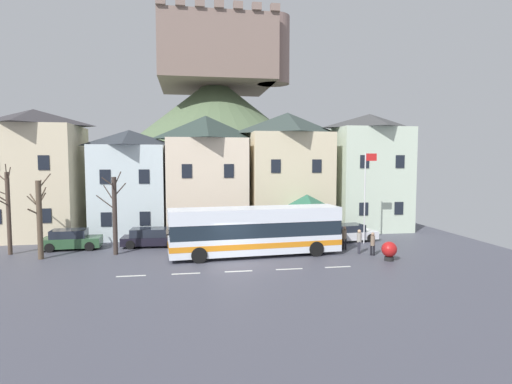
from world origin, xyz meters
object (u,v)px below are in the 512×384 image
(townhouse_02, at_px, (206,175))
(townhouse_01, at_px, (130,183))
(pedestrian_00, at_px, (344,236))
(hilltop_castle, at_px, (216,139))
(parked_car_00, at_px, (71,240))
(pedestrian_01, at_px, (359,240))
(bus_shelter, at_px, (307,203))
(public_bench, at_px, (291,231))
(transit_bus, at_px, (255,231))
(bare_tree_00, at_px, (115,214))
(bare_tree_01, at_px, (8,211))
(parked_car_02, at_px, (348,233))
(bare_tree_02, at_px, (39,218))
(harbour_buoy, at_px, (389,250))
(pedestrian_02, at_px, (303,237))
(flagpole, at_px, (366,191))
(parked_car_01, at_px, (151,238))
(townhouse_03, at_px, (287,172))
(townhouse_04, at_px, (368,172))
(townhouse_00, at_px, (36,174))
(pedestrian_03, at_px, (373,243))

(townhouse_02, bearing_deg, townhouse_01, -177.25)
(townhouse_02, xyz_separation_m, pedestrian_00, (9.37, -8.82, -4.16))
(hilltop_castle, bearing_deg, pedestrian_00, -75.41)
(parked_car_00, bearing_deg, pedestrian_01, -15.21)
(townhouse_02, bearing_deg, bus_shelter, -34.62)
(hilltop_castle, bearing_deg, public_bench, -77.77)
(townhouse_02, bearing_deg, transit_bus, -73.64)
(bare_tree_00, distance_m, bare_tree_01, 7.17)
(townhouse_01, height_order, parked_car_02, townhouse_01)
(parked_car_02, bearing_deg, bare_tree_02, 179.39)
(harbour_buoy, bearing_deg, transit_bus, 161.19)
(pedestrian_02, xyz_separation_m, bare_tree_00, (-13.07, 0.18, 1.94))
(flagpole, bearing_deg, bare_tree_02, -176.44)
(townhouse_01, xyz_separation_m, parked_car_01, (2.08, -5.08, -3.79))
(parked_car_01, distance_m, parked_car_02, 15.17)
(townhouse_02, bearing_deg, pedestrian_01, -45.45)
(townhouse_03, relative_size, bus_shelter, 2.87)
(townhouse_01, distance_m, bare_tree_01, 9.65)
(townhouse_04, height_order, flagpole, townhouse_04)
(townhouse_03, distance_m, bare_tree_00, 15.93)
(transit_bus, distance_m, pedestrian_00, 6.64)
(pedestrian_01, bearing_deg, townhouse_04, 62.71)
(transit_bus, distance_m, harbour_buoy, 8.69)
(hilltop_castle, xyz_separation_m, pedestrian_01, (7.76, -28.91, -8.23))
(bus_shelter, bearing_deg, transit_bus, -138.06)
(harbour_buoy, bearing_deg, bare_tree_00, 165.08)
(townhouse_02, distance_m, bus_shelter, 9.50)
(bus_shelter, distance_m, pedestrian_00, 4.47)
(pedestrian_00, bearing_deg, bare_tree_00, 176.01)
(transit_bus, bearing_deg, pedestrian_01, -8.53)
(bare_tree_01, bearing_deg, bus_shelter, 3.56)
(hilltop_castle, distance_m, pedestrian_01, 31.05)
(parked_car_01, bearing_deg, pedestrian_01, -15.05)
(transit_bus, xyz_separation_m, bare_tree_00, (-9.33, 1.88, 1.15))
(parked_car_02, bearing_deg, townhouse_04, 45.11)
(transit_bus, bearing_deg, pedestrian_00, 2.25)
(townhouse_00, height_order, bus_shelter, townhouse_00)
(transit_bus, distance_m, pedestrian_02, 4.19)
(transit_bus, height_order, parked_car_01, transit_bus)
(townhouse_01, distance_m, flagpole, 19.37)
(townhouse_01, relative_size, flagpole, 1.28)
(townhouse_02, xyz_separation_m, townhouse_03, (7.27, -0.13, 0.19))
(townhouse_03, distance_m, hilltop_castle, 19.99)
(parked_car_00, height_order, pedestrian_00, pedestrian_00)
(pedestrian_03, bearing_deg, harbour_buoy, -74.89)
(parked_car_02, relative_size, pedestrian_02, 3.03)
(transit_bus, relative_size, pedestrian_00, 6.86)
(townhouse_03, xyz_separation_m, parked_car_00, (-17.19, -5.31, -4.61))
(townhouse_01, xyz_separation_m, bare_tree_00, (-0.09, -7.40, -1.67))
(townhouse_02, height_order, bus_shelter, townhouse_02)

